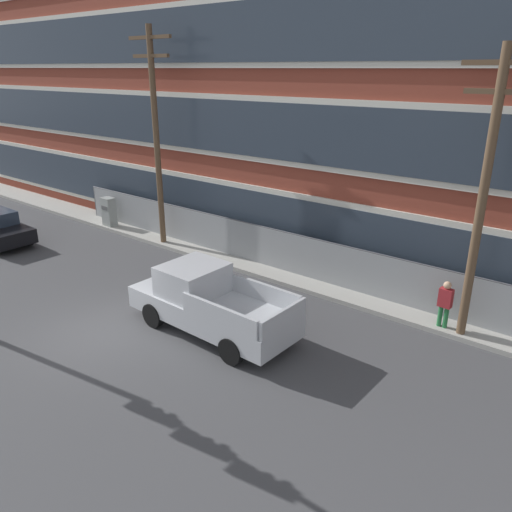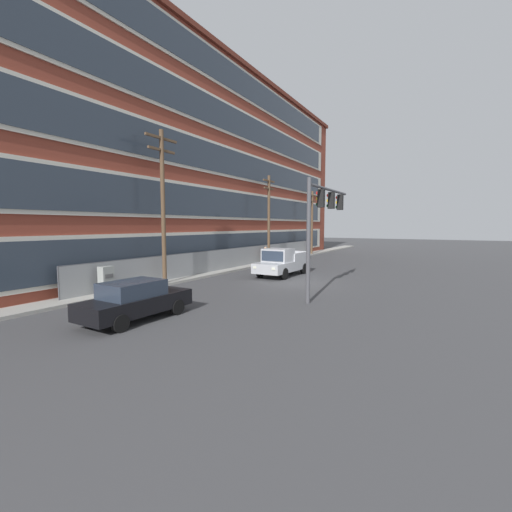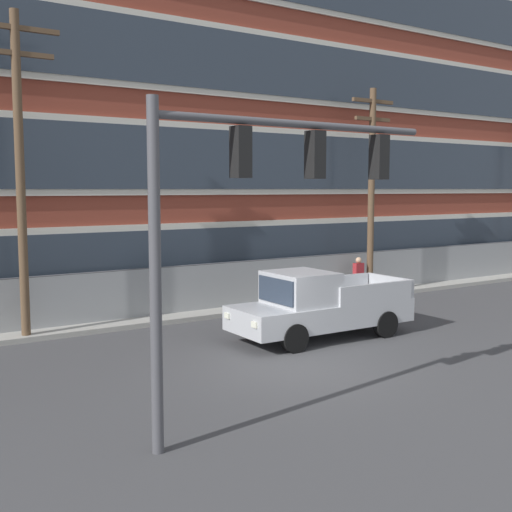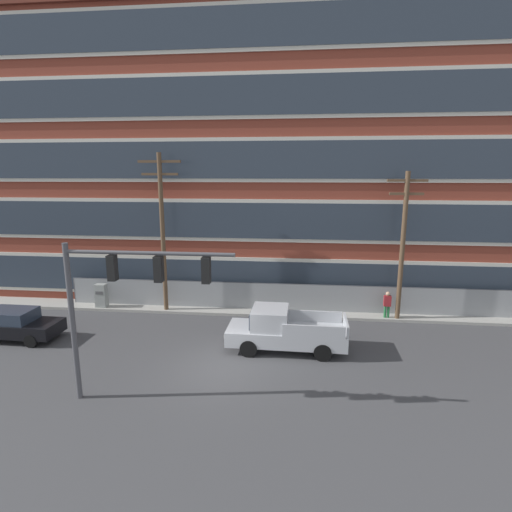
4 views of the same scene
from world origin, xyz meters
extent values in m
plane|color=#424244|center=(0.00, 0.00, 0.00)|extent=(160.00, 160.00, 0.00)
cube|color=#9E9B93|center=(0.00, 7.31, 0.08)|extent=(80.00, 1.67, 0.16)
cube|color=brown|center=(1.47, 14.04, 8.84)|extent=(55.05, 11.80, 17.67)
cube|color=beige|center=(1.47, 8.08, 1.94)|extent=(50.65, 0.10, 2.54)
cube|color=#2D3844|center=(1.47, 8.02, 1.94)|extent=(48.44, 0.06, 2.12)
cube|color=beige|center=(1.47, 8.08, 5.48)|extent=(50.65, 0.10, 2.54)
cube|color=#2D3844|center=(1.47, 8.02, 5.48)|extent=(48.44, 0.06, 2.12)
cube|color=beige|center=(1.47, 8.08, 9.01)|extent=(50.65, 0.10, 2.54)
cube|color=#2D3844|center=(1.47, 8.02, 9.01)|extent=(48.44, 0.06, 2.12)
cube|color=beige|center=(1.47, 8.08, 12.55)|extent=(50.65, 0.10, 2.54)
cube|color=#2D3844|center=(1.47, 8.02, 12.55)|extent=(48.44, 0.06, 2.12)
cube|color=beige|center=(1.47, 8.08, 16.08)|extent=(50.65, 0.10, 2.54)
cube|color=#2D3844|center=(1.47, 8.02, 16.08)|extent=(48.44, 0.06, 2.12)
cube|color=maroon|center=(1.47, 14.04, 17.87)|extent=(55.55, 12.30, 0.40)
cube|color=gray|center=(5.40, 7.49, 0.88)|extent=(32.60, 0.04, 1.77)
cylinder|color=#4C4C51|center=(-10.90, 7.49, 0.88)|extent=(0.06, 0.06, 1.77)
cylinder|color=#4C4C51|center=(21.70, 7.49, 0.88)|extent=(0.06, 0.06, 1.77)
cylinder|color=#4C4C51|center=(5.40, 7.49, 1.77)|extent=(32.60, 0.05, 0.05)
cylinder|color=#4C4C51|center=(-4.89, -2.68, 2.96)|extent=(0.20, 0.20, 5.91)
cylinder|color=#4C4C51|center=(-1.91, -2.68, 5.61)|extent=(5.97, 0.14, 0.14)
cube|color=black|center=(-3.23, -2.68, 5.06)|extent=(0.28, 0.32, 0.90)
cylinder|color=red|center=(-3.23, -2.50, 5.34)|extent=(0.04, 0.18, 0.18)
cylinder|color=#503E08|center=(-3.23, -2.50, 5.06)|extent=(0.04, 0.18, 0.18)
cylinder|color=#0A4011|center=(-3.23, -2.50, 4.78)|extent=(0.04, 0.18, 0.18)
cube|color=black|center=(-1.58, -2.68, 5.06)|extent=(0.28, 0.32, 0.90)
cylinder|color=#4B0807|center=(-1.58, -2.50, 5.34)|extent=(0.04, 0.18, 0.18)
cylinder|color=gold|center=(-1.58, -2.50, 5.06)|extent=(0.04, 0.18, 0.18)
cylinder|color=#0A4011|center=(-1.58, -2.50, 4.78)|extent=(0.04, 0.18, 0.18)
cube|color=black|center=(0.08, -2.68, 5.06)|extent=(0.28, 0.32, 0.90)
cylinder|color=#4B0807|center=(0.08, -2.50, 5.34)|extent=(0.04, 0.18, 0.18)
cylinder|color=gold|center=(0.08, -2.50, 5.06)|extent=(0.04, 0.18, 0.18)
cylinder|color=#0A4011|center=(0.08, -2.50, 4.78)|extent=(0.04, 0.18, 0.18)
cube|color=#B2B5BA|center=(2.70, 2.28, 0.75)|extent=(5.62, 2.17, 0.70)
cube|color=#B2B5BA|center=(1.92, 2.30, 1.57)|extent=(1.71, 1.93, 0.94)
cube|color=#283342|center=(1.06, 2.32, 1.57)|extent=(0.09, 1.69, 0.70)
cube|color=#B2B5BA|center=(3.94, 1.29, 1.38)|extent=(2.79, 0.17, 0.56)
cube|color=#B2B5BA|center=(3.98, 3.23, 1.38)|extent=(2.79, 0.17, 0.56)
cube|color=#B2B5BA|center=(5.45, 2.23, 1.38)|extent=(0.14, 1.99, 0.56)
cylinder|color=black|center=(1.01, 1.37, 0.40)|extent=(0.80, 0.28, 0.80)
cylinder|color=black|center=(1.05, 3.27, 0.40)|extent=(0.80, 0.28, 0.80)
cylinder|color=black|center=(4.36, 1.30, 0.40)|extent=(0.80, 0.28, 0.80)
cylinder|color=black|center=(4.40, 3.20, 0.40)|extent=(0.80, 0.28, 0.80)
cube|color=white|center=(-0.12, 1.62, 0.85)|extent=(0.06, 0.24, 0.16)
cube|color=white|center=(-0.10, 3.06, 0.85)|extent=(0.06, 0.24, 0.16)
cube|color=black|center=(-10.95, 2.07, 0.64)|extent=(4.50, 1.82, 0.64)
cube|color=#283342|center=(-11.13, 2.08, 1.26)|extent=(2.26, 1.58, 0.60)
cylinder|color=black|center=(-9.55, 2.87, 0.32)|extent=(0.64, 0.21, 0.64)
cylinder|color=black|center=(-9.58, 1.24, 0.32)|extent=(0.64, 0.21, 0.64)
cylinder|color=black|center=(-12.33, 2.91, 0.32)|extent=(0.64, 0.21, 0.64)
cylinder|color=black|center=(-12.35, 1.28, 0.32)|extent=(0.64, 0.21, 0.64)
cylinder|color=brown|center=(-4.71, 6.83, 4.70)|extent=(0.26, 0.26, 9.41)
cube|color=brown|center=(-4.71, 6.83, 8.91)|extent=(2.48, 0.14, 0.14)
cube|color=brown|center=(-4.71, 6.83, 8.21)|extent=(2.11, 0.14, 0.14)
cylinder|color=brown|center=(8.89, 6.76, 4.19)|extent=(0.26, 0.26, 8.38)
cube|color=brown|center=(8.89, 6.76, 7.88)|extent=(2.11, 0.14, 0.14)
cube|color=brown|center=(8.89, 6.76, 7.18)|extent=(1.79, 0.14, 0.14)
cylinder|color=brown|center=(20.44, 6.81, 3.95)|extent=(0.26, 0.26, 7.91)
cube|color=brown|center=(20.44, 6.81, 7.41)|extent=(2.41, 0.14, 0.14)
cube|color=brown|center=(20.44, 6.81, 6.71)|extent=(2.05, 0.14, 0.14)
cube|color=#939993|center=(-8.80, 6.85, 0.80)|extent=(0.66, 0.48, 1.60)
cube|color=#515151|center=(-8.80, 6.60, 1.12)|extent=(0.46, 0.02, 0.20)
cylinder|color=#236B38|center=(8.21, 6.79, 0.42)|extent=(0.14, 0.14, 0.85)
cylinder|color=#236B38|center=(8.39, 6.79, 0.42)|extent=(0.14, 0.14, 0.85)
cube|color=maroon|center=(8.30, 6.79, 1.15)|extent=(0.41, 0.26, 0.60)
sphere|color=tan|center=(8.30, 6.79, 1.57)|extent=(0.24, 0.24, 0.24)
camera|label=1|loc=(12.38, -7.65, 7.76)|focal=35.00mm
camera|label=2|loc=(-20.01, -8.60, 3.71)|focal=24.00mm
camera|label=3|loc=(-9.25, -12.26, 4.43)|focal=45.00mm
camera|label=4|loc=(3.14, -15.52, 8.31)|focal=28.00mm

